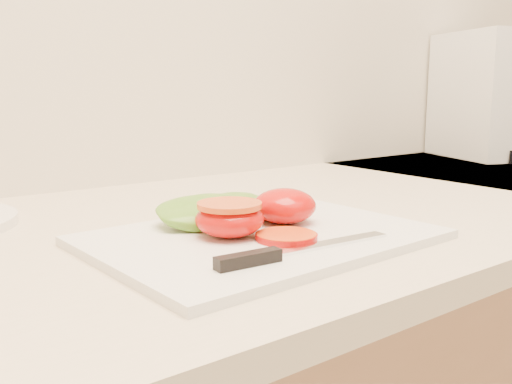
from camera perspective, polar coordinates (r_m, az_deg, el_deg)
cutting_board at (r=0.64m, az=0.55°, el=-4.55°), size 0.38×0.28×0.01m
tomato_half_dome at (r=0.68m, az=2.87°, el=-1.39°), size 0.08×0.08×0.04m
tomato_half_cut at (r=0.62m, az=-2.66°, el=-2.58°), size 0.08×0.08×0.04m
tomato_slice_0 at (r=0.61m, az=3.06°, el=-4.46°), size 0.06×0.06×0.01m
lettuce_leaf_0 at (r=0.68m, az=-4.56°, el=-2.00°), size 0.15×0.11×0.03m
lettuce_leaf_1 at (r=0.71m, az=-1.79°, el=-1.52°), size 0.12×0.09×0.02m
knife at (r=0.55m, az=2.83°, el=-6.04°), size 0.21×0.03×0.01m
appliance at (r=1.53m, az=22.55°, el=8.91°), size 0.28×0.30×0.30m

